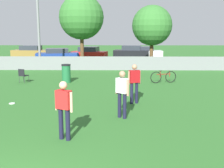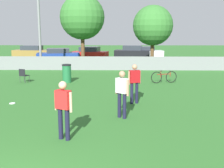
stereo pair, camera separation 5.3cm
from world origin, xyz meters
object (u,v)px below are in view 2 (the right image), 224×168
at_px(tree_far_right, 153,26).
at_px(player_thrower_red, 63,106).
at_px(tree_near_pole, 82,17).
at_px(parked_car_blue, 58,55).
at_px(bicycle_sideline, 164,77).
at_px(parked_car_dark, 132,52).
at_px(frisbee_disc, 12,103).
at_px(player_defender_red, 134,81).
at_px(player_receiver_white, 122,91).
at_px(parked_car_tan, 32,52).
at_px(parked_car_red, 90,53).
at_px(light_pole, 38,5).
at_px(parked_car_white, 144,52).
at_px(folding_chair_sideline, 24,75).
at_px(trash_bin, 67,73).

relative_size(tree_far_right, player_thrower_red, 3.12).
xyz_separation_m(tree_near_pole, parked_car_blue, (-3.22, 5.03, -3.58)).
distance_m(bicycle_sideline, parked_car_dark, 16.39).
bearing_deg(frisbee_disc, player_defender_red, 1.32).
xyz_separation_m(frisbee_disc, parked_car_dark, (6.27, 21.46, 0.69)).
distance_m(player_receiver_white, parked_car_tan, 25.60).
bearing_deg(frisbee_disc, parked_car_red, 85.82).
relative_size(parked_car_tan, parked_car_red, 1.07).
xyz_separation_m(light_pole, bicycle_sideline, (9.19, -6.46, -4.80)).
bearing_deg(player_receiver_white, parked_car_white, 123.66).
distance_m(folding_chair_sideline, bicycle_sideline, 8.47).
height_order(tree_near_pole, parked_car_white, tree_near_pole).
xyz_separation_m(tree_far_right, player_thrower_red, (-4.56, -17.18, -2.56)).
bearing_deg(folding_chair_sideline, parked_car_white, -96.17).
relative_size(player_defender_red, parked_car_dark, 0.39).
bearing_deg(trash_bin, player_defender_red, -53.02).
bearing_deg(frisbee_disc, parked_car_tan, 104.61).
distance_m(tree_far_right, player_receiver_white, 15.58).
xyz_separation_m(folding_chair_sideline, parked_car_tan, (-4.45, 16.49, 0.22)).
bearing_deg(player_defender_red, player_receiver_white, -127.81).
height_order(player_defender_red, trash_bin, player_defender_red).
distance_m(tree_near_pole, trash_bin, 8.43).
xyz_separation_m(player_receiver_white, parked_car_blue, (-6.39, 19.72, -0.34)).
height_order(player_receiver_white, player_thrower_red, same).
height_order(tree_far_right, parked_car_tan, tree_far_right).
height_order(folding_chair_sideline, parked_car_dark, parked_car_dark).
height_order(tree_far_right, parked_car_blue, tree_far_right).
xyz_separation_m(tree_far_right, frisbee_disc, (-7.56, -13.16, -3.55)).
xyz_separation_m(light_pole, tree_near_pole, (3.38, 1.19, -0.92)).
bearing_deg(light_pole, parked_car_dark, 50.58).
bearing_deg(folding_chair_sideline, player_thrower_red, 136.08).
bearing_deg(folding_chair_sideline, parked_car_dark, -92.89).
distance_m(tree_far_right, parked_car_tan, 15.84).
bearing_deg(parked_car_blue, frisbee_disc, -95.11).
distance_m(frisbee_disc, parked_car_white, 23.13).
relative_size(light_pole, parked_car_blue, 1.90).
xyz_separation_m(tree_far_right, bicycle_sideline, (-0.24, -8.05, -3.20)).
relative_size(player_thrower_red, parked_car_white, 0.37).
bearing_deg(light_pole, player_receiver_white, -64.12).
height_order(player_receiver_white, parked_car_red, player_receiver_white).
xyz_separation_m(bicycle_sideline, parked_car_dark, (-1.06, 16.35, 0.34)).
height_order(player_defender_red, bicycle_sideline, player_defender_red).
bearing_deg(trash_bin, player_receiver_white, -65.48).
bearing_deg(light_pole, parked_car_red, 67.62).
xyz_separation_m(folding_chair_sideline, trash_bin, (2.59, 0.16, 0.07)).
xyz_separation_m(parked_car_dark, parked_car_white, (1.35, 0.36, -0.05)).
relative_size(player_defender_red, frisbee_disc, 6.63).
bearing_deg(parked_car_tan, bicycle_sideline, -45.13).
relative_size(light_pole, trash_bin, 7.92).
height_order(player_defender_red, parked_car_dark, player_defender_red).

